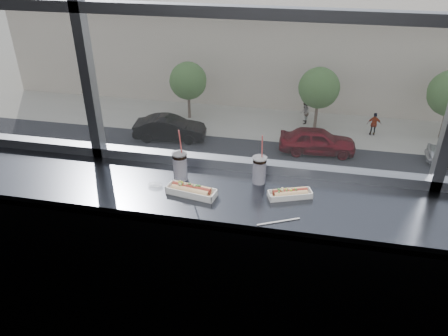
% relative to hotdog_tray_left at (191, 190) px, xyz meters
% --- Properties ---
extents(wall_back_lower, '(6.00, 0.00, 6.00)m').
position_rel_hotdog_tray_left_xyz_m(wall_back_lower, '(0.31, 0.34, -0.58)').
color(wall_back_lower, black).
rests_on(wall_back_lower, ground).
extents(counter, '(6.00, 0.55, 0.06)m').
position_rel_hotdog_tray_left_xyz_m(counter, '(0.31, 0.06, -0.06)').
color(counter, '#484B52').
rests_on(counter, ground).
extents(counter_fascia, '(6.00, 0.04, 1.04)m').
position_rel_hotdog_tray_left_xyz_m(counter_fascia, '(0.31, -0.19, -0.58)').
color(counter_fascia, '#484B52').
rests_on(counter_fascia, ground).
extents(hotdog_tray_left, '(0.29, 0.13, 0.07)m').
position_rel_hotdog_tray_left_xyz_m(hotdog_tray_left, '(0.00, 0.00, 0.00)').
color(hotdog_tray_left, white).
rests_on(hotdog_tray_left, counter).
extents(hotdog_tray_right, '(0.25, 0.15, 0.06)m').
position_rel_hotdog_tray_left_xyz_m(hotdog_tray_right, '(0.53, 0.08, -0.00)').
color(hotdog_tray_right, white).
rests_on(hotdog_tray_right, counter).
extents(soda_cup_left, '(0.09, 0.09, 0.32)m').
position_rel_hotdog_tray_left_xyz_m(soda_cup_left, '(-0.10, 0.15, 0.07)').
color(soda_cup_left, white).
rests_on(soda_cup_left, counter).
extents(soda_cup_right, '(0.08, 0.08, 0.30)m').
position_rel_hotdog_tray_left_xyz_m(soda_cup_right, '(0.34, 0.20, 0.06)').
color(soda_cup_right, white).
rests_on(soda_cup_right, counter).
extents(loose_straw, '(0.20, 0.10, 0.01)m').
position_rel_hotdog_tray_left_xyz_m(loose_straw, '(0.49, -0.16, -0.02)').
color(loose_straw, white).
rests_on(loose_straw, counter).
extents(wrapper, '(0.09, 0.07, 0.02)m').
position_rel_hotdog_tray_left_xyz_m(wrapper, '(-0.22, 0.04, -0.02)').
color(wrapper, silver).
rests_on(wrapper, counter).
extents(plaza_ground, '(120.00, 120.00, 0.00)m').
position_rel_hotdog_tray_left_xyz_m(plaza_ground, '(0.31, 43.84, -12.13)').
color(plaza_ground, gray).
rests_on(plaza_ground, ground).
extents(street_asphalt, '(80.00, 10.00, 0.06)m').
position_rel_hotdog_tray_left_xyz_m(street_asphalt, '(0.31, 20.34, -12.10)').
color(street_asphalt, black).
rests_on(street_asphalt, plaza_ground).
extents(far_sidewalk, '(80.00, 6.00, 0.04)m').
position_rel_hotdog_tray_left_xyz_m(far_sidewalk, '(0.31, 28.34, -12.11)').
color(far_sidewalk, gray).
rests_on(far_sidewalk, plaza_ground).
extents(far_building, '(50.00, 14.00, 8.00)m').
position_rel_hotdog_tray_left_xyz_m(far_building, '(0.31, 38.34, -8.13)').
color(far_building, '#B2A38D').
rests_on(far_building, plaza_ground).
extents(car_far_b, '(3.21, 6.87, 2.24)m').
position_rel_hotdog_tray_left_xyz_m(car_far_b, '(1.40, 24.34, -10.95)').
color(car_far_b, '#5E020A').
rests_on(car_far_b, street_asphalt).
extents(car_near_d, '(2.91, 6.88, 2.29)m').
position_rel_hotdog_tray_left_xyz_m(car_near_d, '(6.90, 16.34, -10.92)').
color(car_near_d, '#B9BAB9').
rests_on(car_near_d, street_asphalt).
extents(car_far_a, '(3.45, 6.77, 2.17)m').
position_rel_hotdog_tray_left_xyz_m(car_far_a, '(-8.64, 24.34, -10.98)').
color(car_far_a, black).
rests_on(car_far_a, street_asphalt).
extents(car_near_b, '(3.05, 5.85, 1.86)m').
position_rel_hotdog_tray_left_xyz_m(car_near_b, '(-7.26, 16.34, -11.14)').
color(car_near_b, black).
rests_on(car_near_b, street_asphalt).
extents(car_near_a, '(3.49, 7.09, 2.28)m').
position_rel_hotdog_tray_left_xyz_m(car_near_a, '(-15.26, 16.34, -10.93)').
color(car_near_a, white).
rests_on(car_near_a, street_asphalt).
extents(pedestrian_b, '(0.67, 0.89, 2.01)m').
position_rel_hotdog_tray_left_xyz_m(pedestrian_b, '(0.38, 28.99, -11.08)').
color(pedestrian_b, '#66605B').
rests_on(pedestrian_b, far_sidewalk).
extents(pedestrian_c, '(0.89, 0.67, 2.01)m').
position_rel_hotdog_tray_left_xyz_m(pedestrian_c, '(5.28, 27.90, -11.08)').
color(pedestrian_c, '#66605B').
rests_on(pedestrian_c, far_sidewalk).
extents(tree_left, '(2.81, 2.81, 4.39)m').
position_rel_hotdog_tray_left_xyz_m(tree_left, '(-8.36, 28.34, -9.15)').
color(tree_left, '#47382B').
rests_on(tree_left, far_sidewalk).
extents(tree_center, '(2.92, 2.92, 4.56)m').
position_rel_hotdog_tray_left_xyz_m(tree_center, '(1.21, 28.34, -9.03)').
color(tree_center, '#47382B').
rests_on(tree_center, far_sidewalk).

